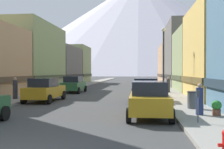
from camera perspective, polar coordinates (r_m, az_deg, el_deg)
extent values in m
cube|color=gray|center=(41.52, -7.18, -2.43)|extent=(2.50, 100.00, 0.15)
cube|color=gray|center=(40.50, 10.31, -2.51)|extent=(2.50, 100.00, 0.15)
cube|color=#8C9966|center=(34.40, -19.12, 3.66)|extent=(7.67, 11.48, 8.23)
cube|color=#3F442D|center=(34.35, -19.11, -0.53)|extent=(7.97, 11.48, 0.50)
cube|color=#66605B|center=(44.77, -12.07, 1.85)|extent=(6.37, 10.61, 6.50)
cube|color=#2D2B29|center=(44.77, -12.07, -0.26)|extent=(6.67, 10.61, 0.50)
cube|color=#8C9966|center=(54.64, -9.78, 2.19)|extent=(8.37, 8.37, 7.59)
cube|color=#3F442D|center=(54.62, -9.78, -0.11)|extent=(8.67, 8.37, 0.50)
cube|color=#8C9966|center=(31.32, 22.20, 2.87)|extent=(8.94, 8.34, 7.04)
cube|color=#3F442D|center=(31.30, 22.19, -0.64)|extent=(9.24, 8.34, 0.50)
cube|color=#66605B|center=(42.46, 16.75, 4.07)|extent=(7.20, 13.80, 9.69)
cube|color=#2D2B29|center=(42.38, 16.74, -0.32)|extent=(7.50, 13.80, 0.50)
cube|color=tan|center=(55.42, 14.50, 2.22)|extent=(7.68, 12.13, 7.71)
cube|color=brown|center=(55.40, 14.49, -0.11)|extent=(7.98, 12.13, 0.50)
cylinder|color=black|center=(12.89, -22.74, -7.95)|extent=(0.24, 0.69, 0.68)
cube|color=#B28419|center=(20.19, -14.59, -3.71)|extent=(1.86, 4.41, 0.80)
cube|color=#1E232D|center=(19.92, -14.85, -1.69)|extent=(1.61, 2.21, 0.64)
cylinder|color=black|center=(22.09, -15.27, -4.38)|extent=(0.22, 0.68, 0.68)
cylinder|color=black|center=(21.48, -10.70, -4.51)|extent=(0.22, 0.68, 0.68)
cylinder|color=black|center=(19.08, -18.97, -5.17)|extent=(0.22, 0.68, 0.68)
cylinder|color=black|center=(18.37, -13.76, -5.38)|extent=(0.22, 0.68, 0.68)
cube|color=#265933|center=(28.30, -8.45, -2.47)|extent=(1.86, 4.41, 0.80)
cube|color=#1E232D|center=(28.03, -8.58, -1.03)|extent=(1.61, 2.21, 0.64)
cylinder|color=black|center=(30.16, -9.33, -3.05)|extent=(0.22, 0.68, 0.68)
cylinder|color=black|center=(29.71, -5.91, -3.10)|extent=(0.22, 0.68, 0.68)
cylinder|color=black|center=(27.00, -11.24, -3.48)|extent=(0.22, 0.68, 0.68)
cylinder|color=black|center=(26.50, -7.44, -3.55)|extent=(0.22, 0.68, 0.68)
cube|color=#B28419|center=(12.96, 8.19, -6.08)|extent=(1.86, 4.41, 0.80)
cube|color=#1E232D|center=(12.64, 8.22, -2.97)|extent=(1.61, 2.21, 0.64)
cylinder|color=black|center=(14.65, 4.36, -6.88)|extent=(0.22, 0.68, 0.68)
cylinder|color=black|center=(14.70, 11.60, -6.87)|extent=(0.22, 0.68, 0.68)
cylinder|color=black|center=(11.39, 3.74, -9.03)|extent=(0.22, 0.68, 0.68)
cylinder|color=black|center=(11.45, 13.10, -8.99)|extent=(0.22, 0.68, 0.68)
cube|color=black|center=(19.32, 7.53, -3.89)|extent=(2.00, 4.46, 0.80)
cube|color=#1E232D|center=(19.03, 7.52, -1.78)|extent=(1.68, 2.26, 0.64)
cylinder|color=black|center=(21.03, 5.07, -4.61)|extent=(0.24, 0.69, 0.68)
cylinder|color=black|center=(21.00, 10.11, -4.63)|extent=(0.24, 0.69, 0.68)
cylinder|color=black|center=(17.75, 4.47, -5.57)|extent=(0.24, 0.69, 0.68)
cylinder|color=black|center=(17.72, 10.45, -5.59)|extent=(0.24, 0.69, 0.68)
cylinder|color=red|center=(7.01, 22.84, -14.24)|extent=(0.10, 0.09, 0.09)
cylinder|color=#595960|center=(11.32, 18.53, -7.40)|extent=(0.06, 0.06, 1.05)
cube|color=#33383F|center=(11.24, 18.54, -4.04)|extent=(0.14, 0.10, 0.28)
cylinder|color=#4C5156|center=(15.49, 17.41, -5.53)|extent=(0.56, 0.56, 0.90)
cylinder|color=#2D2D33|center=(15.44, 17.41, -3.72)|extent=(0.59, 0.59, 0.08)
cylinder|color=brown|center=(13.39, 22.16, -7.78)|extent=(0.39, 0.39, 0.31)
sphere|color=#2A7C2E|center=(13.34, 22.16, -6.33)|extent=(0.47, 0.47, 0.47)
cylinder|color=#333338|center=(21.28, -20.66, -3.15)|extent=(0.36, 0.36, 1.45)
sphere|color=tan|center=(21.25, -20.67, -0.89)|extent=(0.23, 0.23, 0.23)
cylinder|color=#333338|center=(26.99, 12.37, -2.46)|extent=(0.36, 0.36, 1.34)
sphere|color=tan|center=(26.96, 12.37, -0.82)|extent=(0.21, 0.21, 0.21)
cylinder|color=navy|center=(13.29, 18.85, -5.63)|extent=(0.36, 0.36, 1.32)
sphere|color=tan|center=(13.23, 18.86, -2.33)|extent=(0.21, 0.21, 0.21)
cylinder|color=black|center=(22.21, 11.37, 2.26)|extent=(0.12, 0.12, 5.50)
sphere|color=white|center=(22.49, 11.38, 9.74)|extent=(0.36, 0.36, 0.36)
cone|color=silver|center=(269.32, 5.96, 10.43)|extent=(277.68, 277.68, 96.76)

